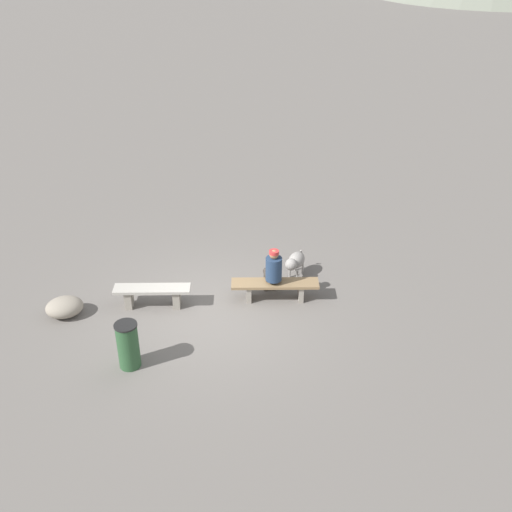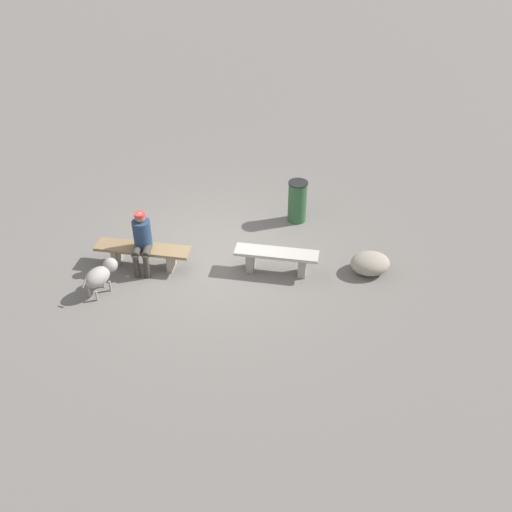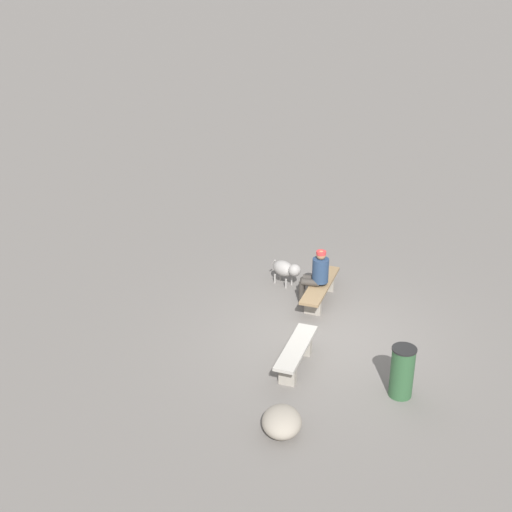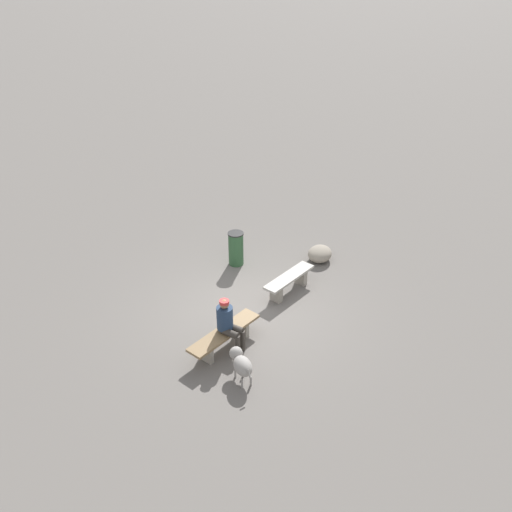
# 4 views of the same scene
# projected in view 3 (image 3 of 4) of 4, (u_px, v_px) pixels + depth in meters

# --- Properties ---
(ground) EXTENTS (210.00, 210.00, 0.06)m
(ground) POSITION_uv_depth(u_px,v_px,m) (327.00, 338.00, 13.69)
(ground) COLOR slate
(bench_left) EXTENTS (1.64, 0.49, 0.47)m
(bench_left) POSITION_uv_depth(u_px,v_px,m) (296.00, 353.00, 12.55)
(bench_left) COLOR gray
(bench_left) RESTS_ON ground
(bench_right) EXTENTS (1.90, 0.55, 0.43)m
(bench_right) POSITION_uv_depth(u_px,v_px,m) (320.00, 288.00, 14.85)
(bench_right) COLOR gray
(bench_right) RESTS_ON ground
(seated_person) EXTENTS (0.37, 0.62, 1.22)m
(seated_person) POSITION_uv_depth(u_px,v_px,m) (317.00, 273.00, 14.68)
(seated_person) COLOR navy
(seated_person) RESTS_ON ground
(dog) EXTENTS (0.58, 0.76, 0.60)m
(dog) POSITION_uv_depth(u_px,v_px,m) (286.00, 269.00, 15.53)
(dog) COLOR gray
(dog) RESTS_ON ground
(trash_bin) EXTENTS (0.43, 0.43, 0.95)m
(trash_bin) POSITION_uv_depth(u_px,v_px,m) (402.00, 372.00, 11.75)
(trash_bin) COLOR #2D5633
(trash_bin) RESTS_ON ground
(boulder) EXTENTS (0.90, 0.80, 0.40)m
(boulder) POSITION_uv_depth(u_px,v_px,m) (282.00, 422.00, 10.98)
(boulder) COLOR gray
(boulder) RESTS_ON ground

